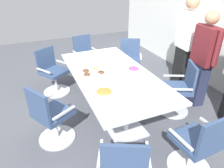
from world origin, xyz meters
name	(u,v)px	position (x,y,z in m)	size (l,w,h in m)	color
ground_plane	(112,111)	(0.00, 0.00, -0.01)	(10.00, 10.00, 0.01)	#4C4F56
conference_table	(112,80)	(0.00, 0.00, 0.63)	(2.40, 1.20, 0.75)	white
office_chair_0	(179,91)	(0.44, 1.06, 0.41)	(0.72, 0.72, 0.91)	silver
office_chair_1	(129,62)	(-1.04, 0.87, 0.41)	(0.73, 0.73, 0.91)	silver
office_chair_2	(85,58)	(-1.70, 0.03, 0.41)	(0.60, 0.60, 0.91)	silver
office_chair_3	(53,74)	(-1.11, -0.83, 0.41)	(0.75, 0.75, 0.91)	silver
office_chair_4	(51,118)	(0.34, -1.08, 0.41)	(0.74, 0.74, 0.91)	silver
office_chair_6	(197,147)	(1.56, 0.43, 0.41)	(0.56, 0.56, 0.91)	silver
person_standing_0	(186,43)	(-0.27, 1.70, 0.97)	(0.61, 0.26, 1.84)	black
person_standing_1	(203,59)	(0.34, 1.57, 0.88)	(0.62, 0.28, 1.69)	#232842
snack_bowl_pretzels	(104,93)	(0.60, -0.37, 0.80)	(0.24, 0.24, 0.09)	white
snack_bowl_candy_mix	(134,70)	(0.12, 0.33, 0.80)	(0.19, 0.19, 0.11)	beige
donut_platter	(93,72)	(-0.11, -0.29, 0.77)	(0.37, 0.36, 0.04)	white
plate_stack	(128,89)	(0.59, -0.01, 0.77)	(0.24, 0.24, 0.04)	white
napkin_pile	(151,86)	(0.65, 0.33, 0.78)	(0.16, 0.16, 0.05)	white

